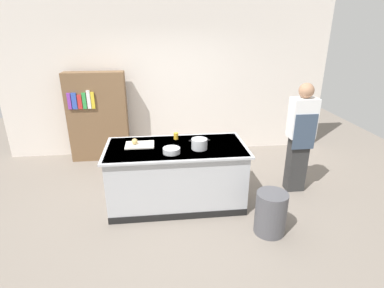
{
  "coord_description": "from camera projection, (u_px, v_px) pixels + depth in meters",
  "views": [
    {
      "loc": [
        -0.22,
        -3.93,
        2.49
      ],
      "look_at": [
        0.25,
        0.2,
        0.85
      ],
      "focal_mm": 28.32,
      "sensor_mm": 36.0,
      "label": 1
    }
  ],
  "objects": [
    {
      "name": "trash_bin",
      "position": [
        271.0,
        213.0,
        3.81
      ],
      "size": [
        0.39,
        0.39,
        0.56
      ],
      "primitive_type": "cylinder",
      "color": "#4C4C51",
      "rests_on": "ground_plane"
    },
    {
      "name": "mixing_bowl",
      "position": [
        171.0,
        150.0,
        4.01
      ],
      "size": [
        0.23,
        0.23,
        0.07
      ],
      "primitive_type": "cylinder",
      "color": "#B7BABF",
      "rests_on": "counter_island"
    },
    {
      "name": "back_wall",
      "position": [
        168.0,
        79.0,
        5.96
      ],
      "size": [
        6.4,
        0.12,
        3.0
      ],
      "primitive_type": "cube",
      "color": "silver",
      "rests_on": "ground_plane"
    },
    {
      "name": "juice_cup",
      "position": [
        176.0,
        136.0,
        4.5
      ],
      "size": [
        0.07,
        0.07,
        0.1
      ],
      "primitive_type": "cylinder",
      "color": "yellow",
      "rests_on": "counter_island"
    },
    {
      "name": "cutting_board",
      "position": [
        140.0,
        145.0,
        4.27
      ],
      "size": [
        0.4,
        0.28,
        0.02
      ],
      "primitive_type": "cube",
      "color": "silver",
      "rests_on": "counter_island"
    },
    {
      "name": "counter_island",
      "position": [
        177.0,
        174.0,
        4.4
      ],
      "size": [
        1.98,
        0.98,
        0.9
      ],
      "color": "#B7BABF",
      "rests_on": "ground_plane"
    },
    {
      "name": "ground_plane",
      "position": [
        177.0,
        202.0,
        4.57
      ],
      "size": [
        10.0,
        10.0,
        0.0
      ],
      "primitive_type": "plane",
      "color": "slate"
    },
    {
      "name": "stock_pot",
      "position": [
        199.0,
        144.0,
        4.14
      ],
      "size": [
        0.29,
        0.22,
        0.14
      ],
      "color": "#B7BABF",
      "rests_on": "counter_island"
    },
    {
      "name": "onion",
      "position": [
        135.0,
        141.0,
        4.25
      ],
      "size": [
        0.08,
        0.08,
        0.08
      ],
      "primitive_type": "sphere",
      "color": "tan",
      "rests_on": "cutting_board"
    },
    {
      "name": "bookshelf",
      "position": [
        98.0,
        117.0,
        5.77
      ],
      "size": [
        1.1,
        0.31,
        1.7
      ],
      "color": "brown",
      "rests_on": "ground_plane"
    },
    {
      "name": "person_chef",
      "position": [
        300.0,
        136.0,
        4.6
      ],
      "size": [
        0.38,
        0.25,
        1.72
      ],
      "rotation": [
        0.0,
        0.0,
        1.87
      ],
      "color": "#303030",
      "rests_on": "ground_plane"
    }
  ]
}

